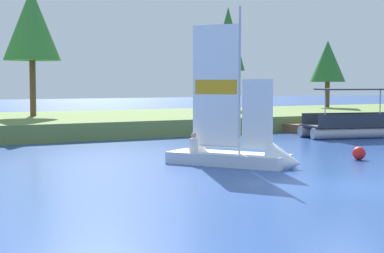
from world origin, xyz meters
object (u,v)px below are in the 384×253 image
(sailboat, at_px, (249,155))
(wooden_dock, at_px, (316,130))
(channel_buoy, at_px, (359,153))
(shoreline_tree_centre, at_px, (32,24))
(shoreline_tree_right, at_px, (328,62))
(pontoon_boat, at_px, (353,125))
(shoreline_tree_midright, at_px, (228,39))

(sailboat, bearing_deg, wooden_dock, 98.55)
(sailboat, bearing_deg, channel_buoy, 51.64)
(sailboat, xyz_separation_m, channel_buoy, (4.76, -0.50, -0.15))
(shoreline_tree_centre, xyz_separation_m, shoreline_tree_right, (24.74, 1.60, -1.79))
(sailboat, relative_size, pontoon_boat, 1.04)
(shoreline_tree_midright, bearing_deg, shoreline_tree_centre, -171.19)
(shoreline_tree_midright, height_order, wooden_dock, shoreline_tree_midright)
(shoreline_tree_centre, distance_m, shoreline_tree_midright, 15.78)
(sailboat, height_order, channel_buoy, sailboat)
(wooden_dock, height_order, pontoon_boat, pontoon_boat)
(shoreline_tree_midright, xyz_separation_m, wooden_dock, (-1.93, -12.54, -5.99))
(shoreline_tree_midright, relative_size, sailboat, 1.27)
(shoreline_tree_right, distance_m, pontoon_boat, 18.34)
(shoreline_tree_centre, xyz_separation_m, sailboat, (2.34, -19.92, -6.08))
(shoreline_tree_right, bearing_deg, shoreline_tree_centre, -176.30)
(sailboat, distance_m, pontoon_boat, 13.73)
(shoreline_tree_centre, bearing_deg, shoreline_tree_right, 3.70)
(shoreline_tree_right, relative_size, channel_buoy, 10.68)
(shoreline_tree_midright, xyz_separation_m, sailboat, (-13.26, -22.34, -5.85))
(pontoon_boat, bearing_deg, shoreline_tree_right, 67.41)
(shoreline_tree_centre, bearing_deg, shoreline_tree_midright, 8.81)
(shoreline_tree_midright, height_order, channel_buoy, shoreline_tree_midright)
(shoreline_tree_centre, relative_size, shoreline_tree_midright, 1.00)
(wooden_dock, height_order, sailboat, sailboat)
(sailboat, xyz_separation_m, pontoon_boat, (11.70, 7.19, 0.24))
(shoreline_tree_centre, bearing_deg, sailboat, -83.30)
(shoreline_tree_centre, height_order, wooden_dock, shoreline_tree_centre)
(wooden_dock, xyz_separation_m, sailboat, (-11.33, -9.80, 0.14))
(shoreline_tree_midright, bearing_deg, pontoon_boat, -95.87)
(shoreline_tree_midright, relative_size, channel_buoy, 15.16)
(channel_buoy, bearing_deg, pontoon_boat, 47.97)
(shoreline_tree_centre, height_order, pontoon_boat, shoreline_tree_centre)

